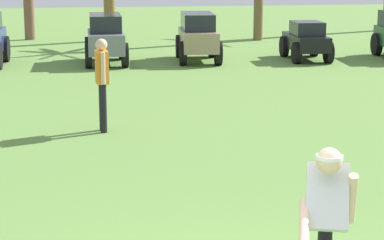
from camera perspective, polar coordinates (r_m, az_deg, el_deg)
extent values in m
cube|color=silver|center=(6.19, 10.26, -5.80)|extent=(0.45, 0.50, 0.57)
sphere|color=beige|center=(5.98, 10.41, -3.08)|extent=(0.26, 0.26, 0.21)
cylinder|color=white|center=(5.97, 10.42, -2.80)|extent=(0.27, 0.27, 0.03)
cylinder|color=beige|center=(5.96, 8.54, -7.87)|extent=(0.25, 0.57, 0.27)
cylinder|color=beige|center=(6.25, 12.08, -5.89)|extent=(0.16, 0.29, 0.49)
cylinder|color=black|center=(12.50, -6.76, 0.88)|extent=(0.12, 0.12, 0.82)
cylinder|color=black|center=(12.68, -6.85, 1.04)|extent=(0.12, 0.12, 0.82)
cube|color=orange|center=(12.47, -6.88, 4.02)|extent=(0.22, 0.35, 0.54)
cylinder|color=beige|center=(12.27, -6.79, 3.93)|extent=(0.08, 0.08, 0.52)
cylinder|color=beige|center=(12.68, -6.98, 4.20)|extent=(0.08, 0.08, 0.52)
sphere|color=beige|center=(12.43, -6.93, 5.71)|extent=(0.21, 0.21, 0.20)
cylinder|color=black|center=(21.68, -14.02, 5.28)|extent=(0.22, 0.73, 0.72)
cube|color=slate|center=(20.79, -6.59, 5.96)|extent=(1.02, 2.42, 0.55)
cube|color=#1E232B|center=(20.89, -6.64, 7.38)|extent=(0.89, 1.82, 0.46)
cylinder|color=black|center=(21.64, -7.91, 5.44)|extent=(0.20, 0.66, 0.66)
cylinder|color=black|center=(21.66, -5.36, 5.51)|extent=(0.20, 0.66, 0.66)
cylinder|color=black|center=(19.98, -7.89, 4.88)|extent=(0.20, 0.66, 0.66)
cylinder|color=black|center=(20.00, -5.13, 4.95)|extent=(0.20, 0.66, 0.66)
cube|color=#998466|center=(21.12, 0.46, 6.14)|extent=(1.16, 2.47, 0.55)
cube|color=#1E232B|center=(21.23, 0.43, 7.54)|extent=(0.99, 1.86, 0.46)
cylinder|color=black|center=(21.95, -0.98, 5.65)|extent=(0.23, 0.67, 0.66)
cylinder|color=black|center=(22.03, 1.52, 5.67)|extent=(0.23, 0.67, 0.66)
cylinder|color=black|center=(20.29, -0.69, 5.10)|extent=(0.23, 0.67, 0.66)
cylinder|color=black|center=(20.38, 2.02, 5.13)|extent=(0.23, 0.67, 0.66)
cube|color=black|center=(21.67, 8.67, 5.90)|extent=(1.03, 2.25, 0.42)
cube|color=#1E232B|center=(21.53, 8.77, 6.93)|extent=(0.86, 1.14, 0.38)
cylinder|color=black|center=(22.33, 7.03, 5.59)|extent=(0.22, 0.61, 0.60)
cylinder|color=black|center=(22.55, 9.27, 5.59)|extent=(0.22, 0.61, 0.60)
cylinder|color=black|center=(20.84, 7.98, 5.09)|extent=(0.22, 0.61, 0.60)
cylinder|color=black|center=(21.08, 10.36, 5.09)|extent=(0.22, 0.61, 0.60)
cylinder|color=black|center=(23.13, 13.88, 5.63)|extent=(0.24, 0.67, 0.66)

